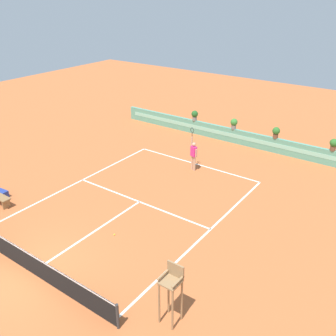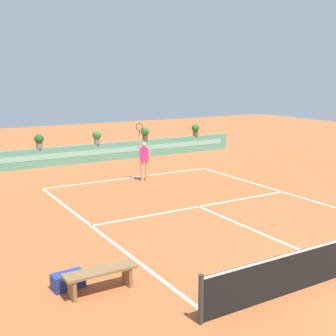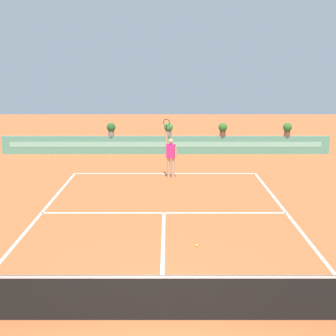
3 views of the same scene
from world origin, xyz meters
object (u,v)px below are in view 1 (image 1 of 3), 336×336
potted_plant_centre (234,123)px  potted_plant_left (195,115)px  umpire_chair (172,288)px  tennis_player (194,154)px  tennis_ball_near_baseline (114,235)px  potted_plant_right (276,132)px  gear_bag (2,194)px  potted_plant_far_right (334,144)px

potted_plant_centre → potted_plant_left: same height
potted_plant_centre → umpire_chair: bearing=-70.3°
umpire_chair → potted_plant_centre: 16.07m
tennis_player → potted_plant_centre: size_ratio=3.57×
tennis_player → tennis_ball_near_baseline: (0.66, -7.50, -1.02)m
potted_plant_centre → potted_plant_right: size_ratio=1.00×
gear_bag → potted_plant_far_right: potted_plant_far_right is taller
potted_plant_centre → potted_plant_left: (-3.14, 0.00, 0.00)m
umpire_chair → tennis_player: tennis_player is taller
potted_plant_far_right → umpire_chair: bearing=-94.1°
tennis_player → tennis_ball_near_baseline: bearing=-85.0°
umpire_chair → tennis_player: size_ratio=0.83×
potted_plant_right → tennis_player: bearing=-118.5°
tennis_player → potted_plant_left: tennis_player is taller
tennis_player → potted_plant_far_right: tennis_player is taller
tennis_player → potted_plant_far_right: bearing=39.6°
gear_bag → potted_plant_left: bearing=77.2°
tennis_ball_near_baseline → potted_plant_right: (2.22, 12.81, 1.38)m
tennis_player → potted_plant_right: size_ratio=3.57×
umpire_chair → potted_plant_left: 17.38m
gear_bag → tennis_ball_near_baseline: bearing=7.2°
potted_plant_centre → tennis_ball_near_baseline: bearing=-86.6°
umpire_chair → tennis_player: bearing=118.5°
umpire_chair → gear_bag: 11.81m
potted_plant_centre → potted_plant_far_right: size_ratio=1.00×
umpire_chair → potted_plant_right: size_ratio=2.96×
potted_plant_centre → potted_plant_left: bearing=180.0°
tennis_ball_near_baseline → potted_plant_far_right: (5.75, 12.81, 1.38)m
gear_bag → tennis_player: tennis_player is taller
potted_plant_far_right → potted_plant_right: 3.53m
tennis_player → potted_plant_left: (-3.23, 5.31, 0.36)m
umpire_chair → tennis_ball_near_baseline: 5.37m
gear_bag → potted_plant_left: size_ratio=0.97×
potted_plant_centre → potted_plant_right: 2.97m
tennis_ball_near_baseline → potted_plant_right: 13.07m
gear_bag → tennis_ball_near_baseline: gear_bag is taller
potted_plant_right → potted_plant_left: same height
umpire_chair → potted_plant_centre: (-5.41, 15.13, 0.07)m
umpire_chair → potted_plant_far_right: 15.17m
umpire_chair → gear_bag: (-11.66, 1.43, -1.16)m
potted_plant_left → umpire_chair: bearing=-60.5°
potted_plant_centre → potted_plant_left: size_ratio=1.00×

